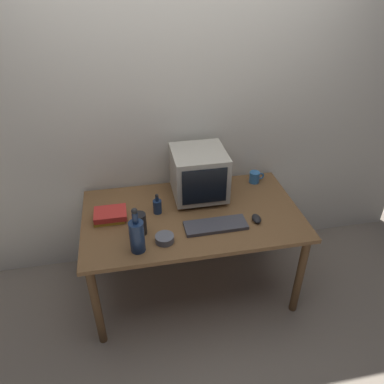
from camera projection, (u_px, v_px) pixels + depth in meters
ground_plane at (192, 285)px, 2.99m from camera, size 6.00×6.00×0.00m
back_wall at (179, 116)px, 2.71m from camera, size 4.00×0.08×2.50m
desk at (192, 222)px, 2.64m from camera, size 1.52×0.88×0.72m
crt_monitor at (199, 174)px, 2.67m from camera, size 0.38×0.39×0.37m
keyboard at (216, 225)px, 2.46m from camera, size 0.42×0.15×0.02m
computer_mouse at (256, 219)px, 2.51m from camera, size 0.07×0.10×0.04m
bottle_tall at (137, 235)px, 2.21m from camera, size 0.09×0.09×0.32m
bottle_short at (157, 206)px, 2.57m from camera, size 0.06×0.06×0.16m
book_stack at (110, 215)px, 2.52m from camera, size 0.22×0.16×0.07m
mug at (255, 177)px, 2.92m from camera, size 0.12×0.08×0.09m
cd_spindle at (165, 239)px, 2.33m from camera, size 0.12×0.12×0.04m
metal_canister at (140, 224)px, 2.37m from camera, size 0.09×0.09×0.15m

